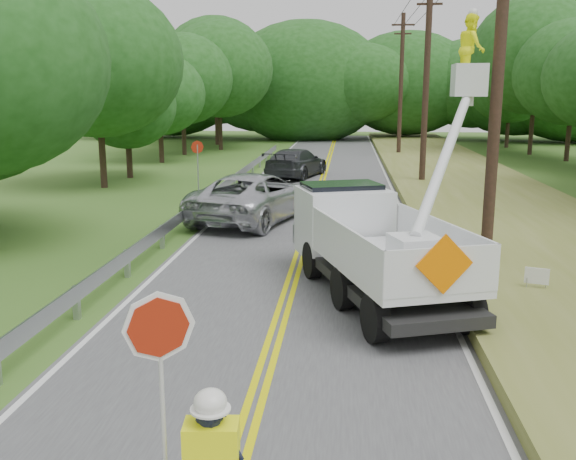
{
  "coord_description": "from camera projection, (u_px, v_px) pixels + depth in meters",
  "views": [
    {
      "loc": [
        1.28,
        -7.64,
        4.46
      ],
      "look_at": [
        0.0,
        6.0,
        1.5
      ],
      "focal_mm": 39.32,
      "sensor_mm": 36.0,
      "label": 1
    }
  ],
  "objects": [
    {
      "name": "stop_sign_permanent",
      "position": [
        198.0,
        161.0,
        26.36
      ],
      "size": [
        0.47,
        0.32,
        2.57
      ],
      "color": "#A3A6AB",
      "rests_on": "ground"
    },
    {
      "name": "treeline_left",
      "position": [
        159.0,
        70.0,
        37.61
      ],
      "size": [
        10.43,
        56.72,
        11.13
      ],
      "color": "#332319",
      "rests_on": "ground"
    },
    {
      "name": "road",
      "position": [
        309.0,
        224.0,
        22.12
      ],
      "size": [
        7.2,
        96.0,
        0.03
      ],
      "color": "#48484B",
      "rests_on": "ground"
    },
    {
      "name": "treeline_horizon",
      "position": [
        347.0,
        83.0,
        62.01
      ],
      "size": [
        56.18,
        14.68,
        12.19
      ],
      "color": "#1A4713",
      "rests_on": "ground"
    },
    {
      "name": "suv_darkgrey",
      "position": [
        296.0,
        163.0,
        34.3
      ],
      "size": [
        3.5,
        5.73,
        1.55
      ],
      "primitive_type": "imported",
      "rotation": [
        0.0,
        0.0,
        2.88
      ],
      "color": "#333539",
      "rests_on": "road"
    },
    {
      "name": "bucket_truck",
      "position": [
        373.0,
        224.0,
        14.75
      ],
      "size": [
        4.78,
        6.91,
        6.38
      ],
      "color": "black",
      "rests_on": "road"
    },
    {
      "name": "guardrail",
      "position": [
        202.0,
        202.0,
        23.25
      ],
      "size": [
        0.18,
        48.0,
        0.77
      ],
      "color": "#A3A6AB",
      "rests_on": "ground"
    },
    {
      "name": "tall_grass_verge",
      "position": [
        517.0,
        223.0,
        21.44
      ],
      "size": [
        7.0,
        96.0,
        0.3
      ],
      "primitive_type": "cube",
      "color": "olive",
      "rests_on": "ground"
    },
    {
      "name": "suv_silver",
      "position": [
        255.0,
        197.0,
        22.45
      ],
      "size": [
        4.52,
        6.75,
        1.72
      ],
      "primitive_type": "imported",
      "rotation": [
        0.0,
        0.0,
        2.85
      ],
      "color": "#B9BAC1",
      "rests_on": "road"
    },
    {
      "name": "utility_poles",
      "position": [
        449.0,
        72.0,
        23.48
      ],
      "size": [
        1.6,
        43.3,
        10.0
      ],
      "color": "black",
      "rests_on": "ground"
    },
    {
      "name": "yard_sign",
      "position": [
        537.0,
        277.0,
        13.8
      ],
      "size": [
        0.5,
        0.19,
        0.74
      ],
      "color": "white",
      "rests_on": "ground"
    },
    {
      "name": "ground",
      "position": [
        246.0,
        432.0,
        8.49
      ],
      "size": [
        140.0,
        140.0,
        0.0
      ],
      "primitive_type": "plane",
      "color": "#30571B",
      "rests_on": "ground"
    }
  ]
}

